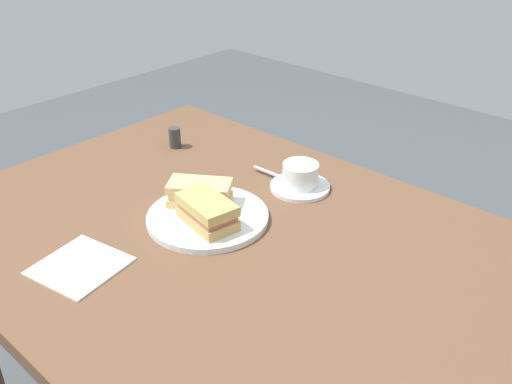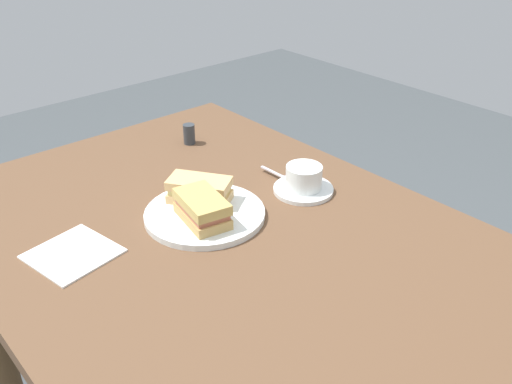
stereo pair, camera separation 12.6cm
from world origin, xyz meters
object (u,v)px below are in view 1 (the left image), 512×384
Objects in this scene: dining_table at (239,286)px; spoon at (275,174)px; sandwich_plate at (208,217)px; napkin at (80,266)px; sandwich_back at (200,193)px; coffee_cup at (301,174)px; salt_shaker at (175,138)px; coffee_saucer at (300,187)px; sandwich_front at (207,212)px.

spoon is (0.12, -0.25, 0.13)m from dining_table.
spoon is at bearing -64.85° from dining_table.
sandwich_plate reaches higher than napkin.
dining_table is 8.63× the size of sandwich_back.
napkin is at bearing 58.96° from dining_table.
coffee_cup reaches higher than napkin.
coffee_cup is 1.85× the size of salt_shaker.
sandwich_back is 1.08× the size of coffee_saucer.
sandwich_back is 0.22m from spoon.
coffee_cup is 0.08m from spoon.
sandwich_front reaches higher than sandwich_plate.
sandwich_back is 1.02× the size of napkin.
coffee_saucer is at bearing -104.09° from sandwich_plate.
sandwich_plate is 2.67× the size of spoon.
spoon is (0.08, 0.00, -0.03)m from coffee_cup.
napkin is at bearing 77.30° from coffee_cup.
sandwich_plate is 1.75× the size of napkin.
sandwich_plate is 0.25m from coffee_cup.
coffee_cup is 1.05× the size of spoon.
sandwich_front is at bearing 137.26° from sandwich_plate.
salt_shaker is at bearing -59.58° from napkin.
coffee_cup is at bearing -97.20° from sandwich_front.
napkin is (0.12, 0.52, -0.04)m from coffee_cup.
salt_shaker is (0.34, -0.20, 0.02)m from sandwich_plate.
sandwich_back is 0.25m from coffee_saucer.
dining_table is at bearing 172.75° from sandwich_plate.
coffee_saucer is 0.53m from napkin.
spoon is at bearing -97.41° from sandwich_back.
dining_table is at bearing 99.34° from coffee_cup.
napkin is at bearing 71.77° from sandwich_front.
sandwich_back is (0.07, -0.05, -0.00)m from sandwich_front.
sandwich_back is at bearing 64.71° from coffee_cup.
coffee_cup is at bearing -60.11° from coffee_saucer.
sandwich_plate reaches higher than coffee_saucer.
coffee_saucer is 0.08m from spoon.
sandwich_back is (0.15, -0.03, 0.16)m from dining_table.
salt_shaker is (0.40, 0.04, -0.01)m from coffee_cup.
sandwich_front is 0.08m from sandwich_back.
spoon is (0.04, -0.26, -0.03)m from sandwich_front.
dining_table is at bearing -171.64° from sandwich_front.
napkin is at bearing 78.31° from sandwich_plate.
napkin is 2.68× the size of salt_shaker.
sandwich_front reaches higher than dining_table.
coffee_saucer is at bearing -115.59° from sandwich_back.
dining_table is 9.32× the size of coffee_saucer.
coffee_saucer is 2.53× the size of salt_shaker.
sandwich_front is 0.27m from coffee_saucer.
spoon reaches higher than napkin.
salt_shaker reaches higher than napkin.
dining_table is 13.38× the size of spoon.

